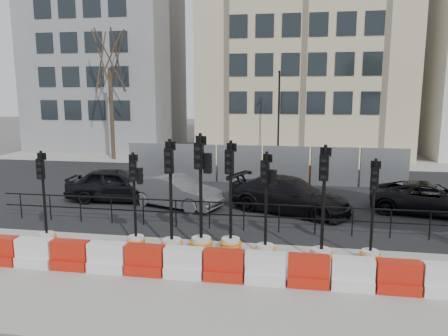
% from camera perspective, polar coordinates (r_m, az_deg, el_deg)
% --- Properties ---
extents(ground, '(120.00, 120.00, 0.00)m').
position_cam_1_polar(ground, '(14.06, 1.96, -9.74)').
color(ground, '#51514C').
rests_on(ground, ground).
extents(sidewalk_near, '(40.00, 6.00, 0.02)m').
position_cam_1_polar(sidewalk_near, '(11.31, -0.15, -14.80)').
color(sidewalk_near, gray).
rests_on(sidewalk_near, ground).
extents(road, '(40.00, 14.00, 0.03)m').
position_cam_1_polar(road, '(20.74, 4.57, -3.19)').
color(road, black).
rests_on(road, ground).
extents(sidewalk_far, '(40.00, 4.00, 0.02)m').
position_cam_1_polar(sidewalk_far, '(29.55, 6.13, 0.76)').
color(sidewalk_far, gray).
rests_on(sidewalk_far, ground).
extents(building_grey, '(11.00, 9.06, 14.00)m').
position_cam_1_polar(building_grey, '(38.53, -14.89, 13.08)').
color(building_grey, gray).
rests_on(building_grey, ground).
extents(building_cream, '(15.00, 10.06, 18.00)m').
position_cam_1_polar(building_cream, '(35.35, 10.44, 16.81)').
color(building_cream, beige).
rests_on(building_cream, ground).
extents(kerb_railing, '(18.00, 0.04, 1.00)m').
position_cam_1_polar(kerb_railing, '(14.98, 2.60, -5.73)').
color(kerb_railing, black).
rests_on(kerb_railing, ground).
extents(heras_fencing, '(14.33, 1.72, 2.00)m').
position_cam_1_polar(heras_fencing, '(23.29, 3.99, 0.04)').
color(heras_fencing, gray).
rests_on(heras_fencing, ground).
extents(lamp_post_far, '(0.12, 0.56, 6.00)m').
position_cam_1_polar(lamp_post_far, '(28.16, 7.15, 6.87)').
color(lamp_post_far, black).
rests_on(lamp_post_far, ground).
extents(tree_bare_far, '(2.00, 2.00, 9.00)m').
position_cam_1_polar(tree_bare_far, '(31.38, -14.74, 13.21)').
color(tree_bare_far, '#473828').
rests_on(tree_bare_far, ground).
extents(barrier_row, '(13.60, 0.50, 0.80)m').
position_cam_1_polar(barrier_row, '(11.34, 0.03, -12.75)').
color(barrier_row, red).
rests_on(barrier_row, ground).
extents(traffic_signal_a, '(0.58, 0.58, 2.97)m').
position_cam_1_polar(traffic_signal_a, '(14.85, -22.23, -6.94)').
color(traffic_signal_a, silver).
rests_on(traffic_signal_a, ground).
extents(traffic_signal_b, '(0.58, 0.58, 2.96)m').
position_cam_1_polar(traffic_signal_b, '(13.71, -11.45, -7.36)').
color(traffic_signal_b, silver).
rests_on(traffic_signal_b, ground).
extents(traffic_signal_c, '(0.67, 0.67, 3.41)m').
position_cam_1_polar(traffic_signal_c, '(13.13, -6.87, -8.02)').
color(traffic_signal_c, silver).
rests_on(traffic_signal_c, ground).
extents(traffic_signal_d, '(0.70, 0.70, 3.57)m').
position_cam_1_polar(traffic_signal_d, '(13.09, -2.98, -7.35)').
color(traffic_signal_d, silver).
rests_on(traffic_signal_d, ground).
extents(traffic_signal_e, '(0.66, 0.66, 3.35)m').
position_cam_1_polar(traffic_signal_e, '(13.13, 0.85, -8.00)').
color(traffic_signal_e, silver).
rests_on(traffic_signal_e, ground).
extents(traffic_signal_f, '(0.61, 0.61, 3.09)m').
position_cam_1_polar(traffic_signal_f, '(12.72, 5.46, -8.43)').
color(traffic_signal_f, silver).
rests_on(traffic_signal_f, ground).
extents(traffic_signal_g, '(0.66, 0.66, 3.34)m').
position_cam_1_polar(traffic_signal_g, '(12.59, 12.65, -9.07)').
color(traffic_signal_g, silver).
rests_on(traffic_signal_g, ground).
extents(traffic_signal_h, '(0.58, 0.58, 2.96)m').
position_cam_1_polar(traffic_signal_h, '(12.97, 18.64, -9.15)').
color(traffic_signal_h, silver).
rests_on(traffic_signal_h, ground).
extents(car_a, '(2.21, 4.52, 1.48)m').
position_cam_1_polar(car_a, '(19.50, -13.77, -2.13)').
color(car_a, black).
rests_on(car_a, ground).
extents(car_b, '(3.90, 4.92, 1.34)m').
position_cam_1_polar(car_b, '(18.12, -6.47, -3.06)').
color(car_b, '#4B4B50').
rests_on(car_b, ground).
extents(car_c, '(5.27, 6.20, 1.41)m').
position_cam_1_polar(car_c, '(17.40, 8.51, -3.53)').
color(car_c, black).
rests_on(car_c, ground).
extents(car_d, '(4.05, 5.39, 1.24)m').
position_cam_1_polar(car_d, '(18.80, 25.33, -3.64)').
color(car_d, black).
rests_on(car_d, ground).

